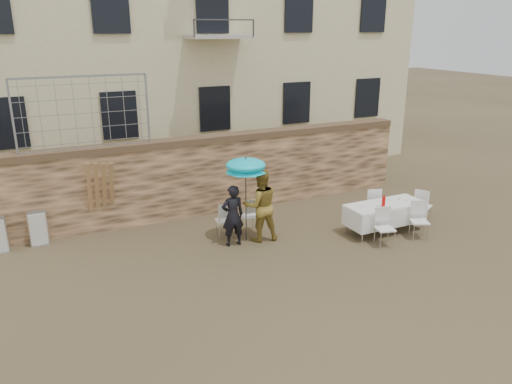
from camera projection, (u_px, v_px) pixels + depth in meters
name	position (u px, v px, depth m)	size (l,w,h in m)	color
ground	(285.00, 289.00, 10.26)	(80.00, 80.00, 0.00)	brown
stone_wall	(201.00, 176.00, 14.20)	(13.00, 0.50, 2.20)	#8E6947
chain_link_fence	(84.00, 113.00, 12.34)	(3.20, 0.06, 1.80)	gray
man_suit	(233.00, 216.00, 12.13)	(0.56, 0.37, 1.55)	black
woman_dress	(260.00, 205.00, 12.38)	(0.90, 0.70, 1.85)	gold
umbrella	(246.00, 168.00, 12.02)	(1.01, 1.01, 2.03)	#3F3F44
couple_chair_left	(225.00, 219.00, 12.69)	(0.48, 0.48, 0.96)	white
couple_chair_right	(249.00, 215.00, 12.97)	(0.48, 0.48, 0.96)	white
banquet_table	(385.00, 205.00, 12.97)	(2.10, 0.85, 0.78)	white
soda_bottle	(384.00, 202.00, 12.70)	(0.09, 0.09, 0.26)	red
table_chair_front_left	(385.00, 228.00, 12.16)	(0.48, 0.48, 0.96)	white
table_chair_front_right	(420.00, 221.00, 12.61)	(0.48, 0.48, 0.96)	white
table_chair_back	(372.00, 204.00, 13.81)	(0.48, 0.48, 0.96)	white
table_chair_side	(423.00, 205.00, 13.70)	(0.48, 0.48, 0.96)	white
chair_stack_right	(38.00, 227.00, 12.25)	(0.46, 0.32, 0.92)	white
wood_planks	(102.00, 196.00, 12.80)	(0.70, 0.20, 2.00)	#A37749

